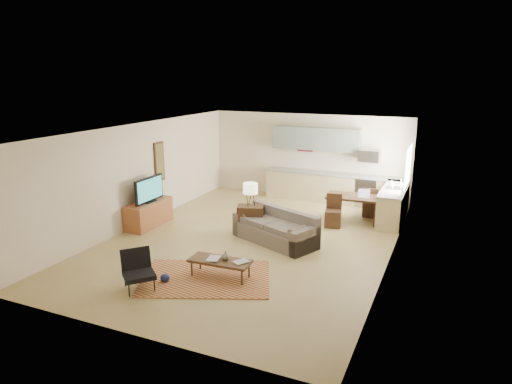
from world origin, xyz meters
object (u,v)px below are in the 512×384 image
at_px(tv_credenza, 149,214).
at_px(coffee_table, 220,268).
at_px(console_table, 250,220).
at_px(dining_table, 353,209).
at_px(sofa, 275,227).
at_px(armchair, 139,271).

bearing_deg(tv_credenza, coffee_table, -32.46).
relative_size(console_table, dining_table, 0.53).
height_order(coffee_table, tv_credenza, tv_credenza).
relative_size(sofa, tv_credenza, 1.54).
xyz_separation_m(tv_credenza, console_table, (2.76, 0.46, 0.04)).
distance_m(sofa, tv_credenza, 3.52).
xyz_separation_m(sofa, console_table, (-0.76, 0.26, -0.01)).
bearing_deg(armchair, coffee_table, -5.56).
xyz_separation_m(sofa, coffee_table, (-0.28, -2.26, -0.20)).
bearing_deg(tv_credenza, console_table, 9.53).
distance_m(coffee_table, armchair, 1.58).
bearing_deg(dining_table, tv_credenza, -156.08).
height_order(sofa, coffee_table, sofa).
bearing_deg(console_table, armchair, -119.50).
height_order(console_table, dining_table, console_table).
relative_size(tv_credenza, console_table, 1.92).
distance_m(tv_credenza, dining_table, 5.51).
relative_size(sofa, dining_table, 1.56).
distance_m(console_table, dining_table, 2.98).
relative_size(sofa, armchair, 3.02).
bearing_deg(sofa, tv_credenza, -153.24).
height_order(tv_credenza, console_table, console_table).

